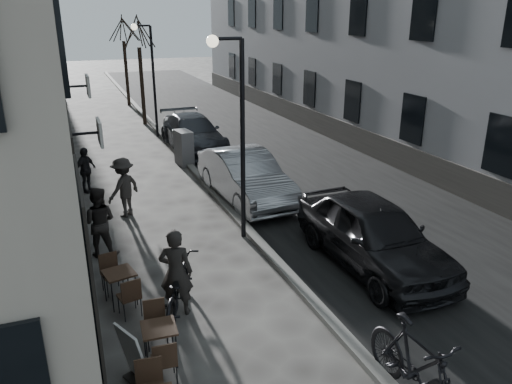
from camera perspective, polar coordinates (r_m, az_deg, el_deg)
road at (r=23.36m, az=-0.89°, el=6.11°), size 7.30×60.00×0.00m
kerb at (r=22.38m, az=-9.72°, el=5.36°), size 0.25×60.00×0.12m
streetlamp_near at (r=12.16m, az=-2.33°, el=8.44°), size 0.90×0.28×5.09m
streetlamp_far at (r=23.71m, az=-12.11°, el=13.65°), size 0.90×0.28×5.09m
tree_near at (r=26.58m, az=-13.34°, el=17.45°), size 2.40×2.40×5.70m
tree_far at (r=32.52m, az=-15.01°, el=17.68°), size 2.40×2.40×5.70m
bistro_set_b at (r=8.80m, az=-10.93°, el=-16.37°), size 0.60×1.40×0.82m
bistro_set_c at (r=10.52m, az=-15.28°, el=-10.15°), size 0.68×1.46×0.83m
sign_board at (r=8.46m, az=-13.64°, el=-18.27°), size 0.58×0.68×1.05m
utility_cabinet at (r=19.35m, az=-8.24°, el=5.01°), size 0.61×0.95×1.34m
bicycle at (r=9.94m, az=-9.03°, el=-10.77°), size 1.48×2.19×1.09m
cyclist_rider at (r=9.77m, az=-9.14°, el=-9.03°), size 0.76×0.65×1.78m
pedestrian_near at (r=12.46m, az=-17.53°, el=-3.29°), size 1.01×0.89×1.73m
pedestrian_mid at (r=14.68m, az=-14.89°, el=0.53°), size 1.28×1.21×1.74m
pedestrian_far at (r=17.06m, az=-18.92°, el=2.38°), size 0.89×0.87×1.50m
car_near at (r=11.74m, az=13.25°, el=-4.67°), size 1.93×4.71×1.60m
car_mid at (r=15.52m, az=-1.25°, el=1.84°), size 1.89×4.72×1.53m
car_far at (r=21.52m, az=-7.22°, el=6.72°), size 2.12×5.00×1.44m
moped at (r=8.13m, az=17.82°, el=-18.44°), size 0.69×2.20×1.31m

